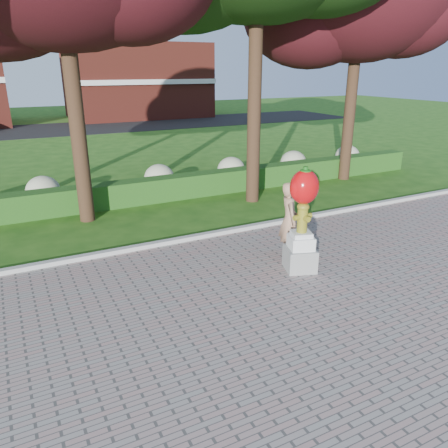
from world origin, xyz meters
name	(u,v)px	position (x,y,z in m)	size (l,w,h in m)	color
ground	(242,290)	(0.00, 0.00, 0.00)	(100.00, 100.00, 0.00)	#225014
walkway	(390,419)	(0.00, -4.00, 0.02)	(40.00, 14.00, 0.04)	gray
curb	(186,239)	(0.00, 3.00, 0.07)	(40.00, 0.18, 0.15)	#ADADA5
lawn_hedge	(141,191)	(0.00, 7.00, 0.40)	(24.00, 0.70, 0.80)	#1B4B15
hydrangea_row	(148,179)	(0.57, 8.00, 0.55)	(20.10, 1.10, 0.99)	#A3AB83
street	(58,129)	(0.00, 28.00, 0.01)	(50.00, 8.00, 0.02)	black
building_right	(137,81)	(8.00, 34.00, 3.20)	(12.00, 8.00, 6.40)	maroon
hydrant_sculpture	(302,217)	(1.62, 0.22, 1.30)	(0.81, 0.81, 2.37)	gray
woman	(289,220)	(1.82, 0.97, 0.96)	(0.67, 0.44, 1.84)	#A67C5F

